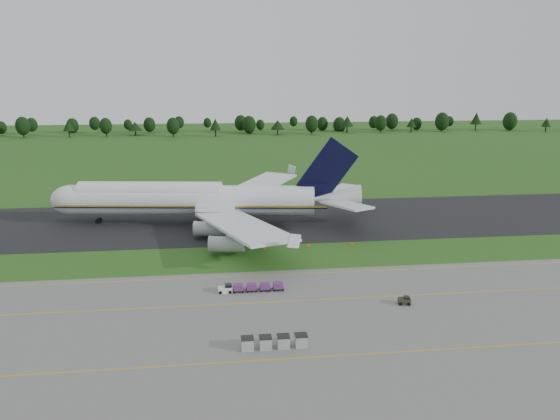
{
  "coord_description": "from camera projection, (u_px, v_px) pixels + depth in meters",
  "views": [
    {
      "loc": [
        -8.43,
        -102.6,
        35.72
      ],
      "look_at": [
        4.04,
        2.0,
        9.14
      ],
      "focal_mm": 35.0,
      "sensor_mm": 36.0,
      "label": 1
    }
  ],
  "objects": [
    {
      "name": "edge_markers",
      "position": [
        309.0,
        246.0,
        114.77
      ],
      "size": [
        19.32,
        0.3,
        0.6
      ],
      "color": "#FF5D08",
      "rests_on": "ground"
    },
    {
      "name": "apron",
      "position": [
        282.0,
        337.0,
        75.74
      ],
      "size": [
        300.0,
        52.0,
        0.06
      ],
      "primitive_type": "cube",
      "color": "slate",
      "rests_on": "ground"
    },
    {
      "name": "tree_line",
      "position": [
        199.0,
        125.0,
        318.59
      ],
      "size": [
        521.87,
        23.04,
        11.94
      ],
      "color": "black",
      "rests_on": "ground"
    },
    {
      "name": "aircraft",
      "position": [
        198.0,
        199.0,
        131.3
      ],
      "size": [
        75.9,
        73.09,
        21.23
      ],
      "color": "white",
      "rests_on": "ground"
    },
    {
      "name": "ground",
      "position": [
        261.0,
        257.0,
        108.49
      ],
      "size": [
        600.0,
        600.0,
        0.0
      ],
      "primitive_type": "plane",
      "color": "#255319",
      "rests_on": "ground"
    },
    {
      "name": "baggage_train",
      "position": [
        250.0,
        287.0,
        91.41
      ],
      "size": [
        10.98,
        1.4,
        1.35
      ],
      "color": "white",
      "rests_on": "apron"
    },
    {
      "name": "taxiway",
      "position": [
        252.0,
        221.0,
        135.43
      ],
      "size": [
        300.0,
        40.0,
        0.08
      ],
      "primitive_type": "cube",
      "color": "black",
      "rests_on": "ground"
    },
    {
      "name": "utility_cart",
      "position": [
        404.0,
        301.0,
        86.36
      ],
      "size": [
        1.99,
        1.36,
        1.02
      ],
      "color": "#2B2C1F",
      "rests_on": "apron"
    },
    {
      "name": "apron_markings",
      "position": [
        276.0,
        315.0,
        82.49
      ],
      "size": [
        300.0,
        30.2,
        0.01
      ],
      "color": "gold",
      "rests_on": "apron"
    },
    {
      "name": "uld_row",
      "position": [
        274.0,
        342.0,
        72.58
      ],
      "size": [
        8.89,
        1.69,
        1.67
      ],
      "color": "#A4A4A4",
      "rests_on": "apron"
    }
  ]
}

